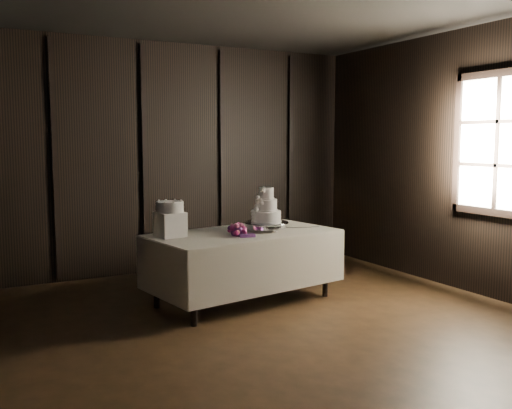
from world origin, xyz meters
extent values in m
cube|color=black|center=(0.00, 0.00, -0.02)|extent=(6.04, 7.04, 0.04)
cube|color=black|center=(0.00, 3.52, 1.50)|extent=(6.04, 0.04, 3.04)
cube|color=black|center=(2.97, 0.50, 1.70)|extent=(0.06, 1.16, 1.56)
cube|color=beige|center=(0.52, 1.67, 0.76)|extent=(2.12, 1.33, 0.01)
cube|color=white|center=(0.52, 1.67, 0.35)|extent=(1.95, 1.19, 0.71)
cylinder|color=silver|center=(0.80, 1.67, 0.81)|extent=(0.59, 0.59, 0.09)
cylinder|color=white|center=(0.80, 1.67, 0.91)|extent=(0.32, 0.32, 0.13)
cylinder|color=white|center=(0.80, 1.67, 1.04)|extent=(0.23, 0.23, 0.13)
cylinder|color=white|center=(0.80, 1.67, 1.17)|extent=(0.16, 0.16, 0.13)
cube|color=white|center=(-0.26, 1.77, 0.89)|extent=(0.29, 0.29, 0.25)
cylinder|color=white|center=(-0.26, 1.77, 1.07)|extent=(0.31, 0.31, 0.11)
cube|color=silver|center=(1.20, 1.64, 0.77)|extent=(0.35, 0.16, 0.01)
camera|label=1|loc=(-2.18, -3.69, 1.74)|focal=40.00mm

